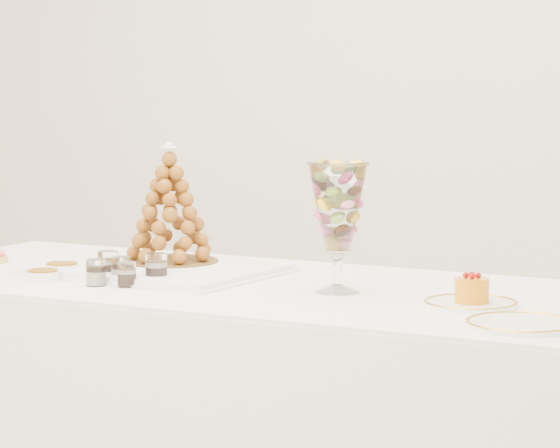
% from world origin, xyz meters
% --- Properties ---
extents(buffet_table, '(2.22, 1.00, 0.83)m').
position_xyz_m(buffet_table, '(0.10, 0.17, 0.41)').
color(buffet_table, white).
rests_on(buffet_table, ground).
extents(lace_tray, '(0.66, 0.53, 0.02)m').
position_xyz_m(lace_tray, '(-0.25, 0.22, 0.84)').
color(lace_tray, white).
rests_on(lace_tray, buffet_table).
extents(macaron_vase, '(0.15, 0.15, 0.32)m').
position_xyz_m(macaron_vase, '(0.32, 0.13, 1.03)').
color(macaron_vase, white).
rests_on(macaron_vase, buffet_table).
extents(cake_plate, '(0.22, 0.22, 0.01)m').
position_xyz_m(cake_plate, '(0.67, 0.08, 0.83)').
color(cake_plate, white).
rests_on(cake_plate, buffet_table).
extents(spare_plate, '(0.25, 0.25, 0.01)m').
position_xyz_m(spare_plate, '(0.85, -0.13, 0.83)').
color(spare_plate, white).
rests_on(spare_plate, buffet_table).
extents(verrine_a, '(0.07, 0.07, 0.07)m').
position_xyz_m(verrine_a, '(-0.32, 0.08, 0.86)').
color(verrine_a, white).
rests_on(verrine_a, buffet_table).
extents(verrine_b, '(0.05, 0.05, 0.07)m').
position_xyz_m(verrine_b, '(-0.25, 0.04, 0.86)').
color(verrine_b, white).
rests_on(verrine_b, buffet_table).
extents(verrine_c, '(0.07, 0.07, 0.08)m').
position_xyz_m(verrine_c, '(-0.16, 0.07, 0.87)').
color(verrine_c, white).
rests_on(verrine_c, buffet_table).
extents(verrine_d, '(0.06, 0.06, 0.07)m').
position_xyz_m(verrine_d, '(-0.28, -0.03, 0.86)').
color(verrine_d, white).
rests_on(verrine_d, buffet_table).
extents(verrine_e, '(0.05, 0.05, 0.06)m').
position_xyz_m(verrine_e, '(-0.20, -0.02, 0.86)').
color(verrine_e, white).
rests_on(verrine_e, buffet_table).
extents(ramekin_back, '(0.09, 0.09, 0.03)m').
position_xyz_m(ramekin_back, '(-0.46, 0.09, 0.84)').
color(ramekin_back, white).
rests_on(ramekin_back, buffet_table).
extents(ramekin_front, '(0.09, 0.09, 0.03)m').
position_xyz_m(ramekin_front, '(-0.44, -0.03, 0.84)').
color(ramekin_front, white).
rests_on(ramekin_front, buffet_table).
extents(croquembouche, '(0.27, 0.27, 0.33)m').
position_xyz_m(croquembouche, '(-0.25, 0.30, 1.01)').
color(croquembouche, brown).
rests_on(croquembouche, lace_tray).
extents(mousse_cake, '(0.08, 0.08, 0.07)m').
position_xyz_m(mousse_cake, '(0.68, 0.07, 0.87)').
color(mousse_cake, orange).
rests_on(mousse_cake, cake_plate).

